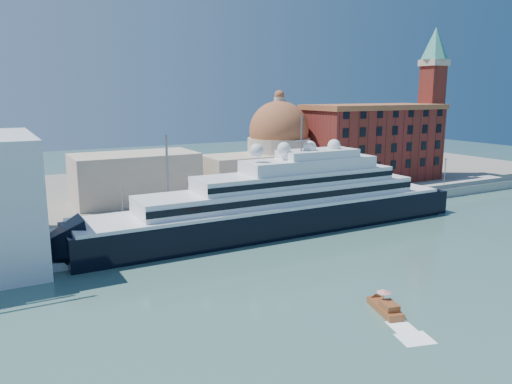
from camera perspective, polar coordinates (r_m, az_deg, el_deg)
ground at (r=87.93m, az=10.08°, el=-8.04°), size 400.00×400.00×0.00m
quay at (r=114.81m, az=-0.57°, el=-2.59°), size 180.00×10.00×2.50m
land at (r=151.41m, az=-7.93°, el=0.64°), size 260.00×72.00×2.00m
quay_fence at (r=110.54m, az=0.53°, el=-2.15°), size 180.00×0.10×1.20m
superyacht at (r=103.24m, az=0.91°, el=-2.11°), size 94.56×13.11×28.26m
service_barge at (r=90.80m, az=-20.36°, el=-7.46°), size 11.80×4.29×2.63m
water_taxi at (r=70.50m, az=14.61°, el=-12.61°), size 3.93×6.97×3.14m
warehouse at (r=157.10m, az=13.22°, el=5.55°), size 43.00×19.00×23.25m
campanile at (r=173.35m, az=19.47°, el=10.68°), size 8.40×8.40×47.00m
church at (r=136.64m, az=-2.93°, el=3.78°), size 66.00×18.00×25.50m
lamp_posts at (r=106.14m, az=-6.17°, el=0.94°), size 120.80×2.40×18.00m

